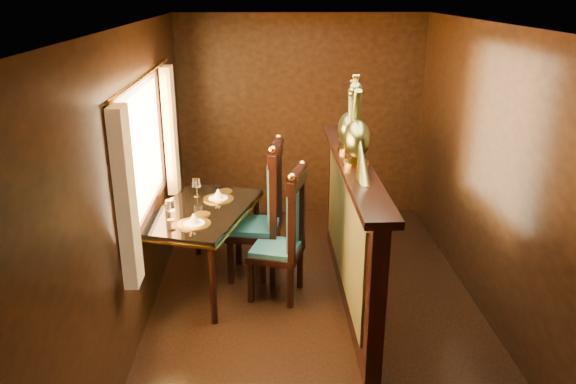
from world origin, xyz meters
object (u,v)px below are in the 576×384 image
(dining_table, at_px, (202,216))
(chair_left, at_px, (288,231))
(peacock_right, at_px, (350,114))
(chair_right, at_px, (267,207))
(peacock_left, at_px, (358,123))

(dining_table, distance_m, chair_left, 0.85)
(peacock_right, bearing_deg, chair_left, -155.55)
(chair_right, xyz_separation_m, peacock_right, (0.75, -0.17, 0.95))
(dining_table, bearing_deg, peacock_left, -0.92)
(chair_right, bearing_deg, peacock_left, -31.29)
(chair_left, relative_size, chair_right, 0.91)
(chair_left, height_order, peacock_right, peacock_right)
(peacock_left, relative_size, peacock_right, 1.09)
(peacock_left, height_order, peacock_right, peacock_left)
(peacock_left, bearing_deg, peacock_right, 90.00)
(chair_right, height_order, peacock_right, peacock_right)
(chair_left, bearing_deg, peacock_left, -2.33)
(chair_left, distance_m, peacock_left, 1.21)
(peacock_right, bearing_deg, peacock_left, -90.00)
(chair_right, height_order, peacock_left, peacock_left)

